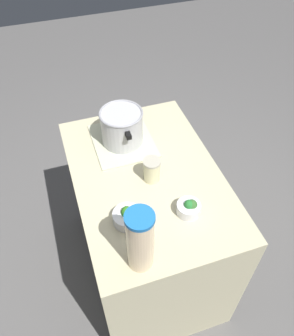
{
  "coord_description": "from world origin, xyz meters",
  "views": [
    {
      "loc": [
        -1.05,
        0.35,
        2.14
      ],
      "look_at": [
        0.0,
        0.0,
        0.95
      ],
      "focal_mm": 36.55,
      "sensor_mm": 36.0,
      "label": 1
    }
  ],
  "objects_px": {
    "cooking_pot": "(122,126)",
    "mason_jar": "(152,170)",
    "broccoli_bowl_front": "(189,207)",
    "broccoli_bowl_center": "(127,216)",
    "lemonade_pitcher": "(140,240)"
  },
  "relations": [
    {
      "from": "cooking_pot",
      "to": "broccoli_bowl_front",
      "type": "height_order",
      "value": "cooking_pot"
    },
    {
      "from": "lemonade_pitcher",
      "to": "broccoli_bowl_center",
      "type": "xyz_separation_m",
      "value": [
        0.2,
        -0.0,
        -0.12
      ]
    },
    {
      "from": "lemonade_pitcher",
      "to": "broccoli_bowl_center",
      "type": "bearing_deg",
      "value": -1.21
    },
    {
      "from": "cooking_pot",
      "to": "broccoli_bowl_center",
      "type": "distance_m",
      "value": 0.51
    },
    {
      "from": "lemonade_pitcher",
      "to": "mason_jar",
      "type": "height_order",
      "value": "lemonade_pitcher"
    },
    {
      "from": "broccoli_bowl_front",
      "to": "lemonade_pitcher",
      "type": "bearing_deg",
      "value": 120.02
    },
    {
      "from": "broccoli_bowl_front",
      "to": "broccoli_bowl_center",
      "type": "bearing_deg",
      "value": 81.13
    },
    {
      "from": "cooking_pot",
      "to": "lemonade_pitcher",
      "type": "distance_m",
      "value": 0.71
    },
    {
      "from": "lemonade_pitcher",
      "to": "broccoli_bowl_front",
      "type": "xyz_separation_m",
      "value": [
        0.16,
        -0.27,
        -0.12
      ]
    },
    {
      "from": "cooking_pot",
      "to": "mason_jar",
      "type": "height_order",
      "value": "cooking_pot"
    },
    {
      "from": "mason_jar",
      "to": "broccoli_bowl_center",
      "type": "height_order",
      "value": "mason_jar"
    },
    {
      "from": "mason_jar",
      "to": "cooking_pot",
      "type": "bearing_deg",
      "value": 11.43
    },
    {
      "from": "cooking_pot",
      "to": "mason_jar",
      "type": "bearing_deg",
      "value": -168.57
    },
    {
      "from": "broccoli_bowl_center",
      "to": "lemonade_pitcher",
      "type": "bearing_deg",
      "value": 178.79
    },
    {
      "from": "lemonade_pitcher",
      "to": "mason_jar",
      "type": "xyz_separation_m",
      "value": [
        0.4,
        -0.18,
        -0.09
      ]
    }
  ]
}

